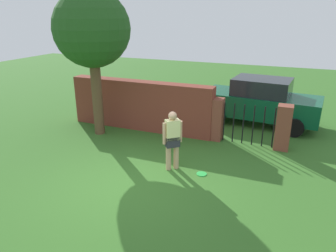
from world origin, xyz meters
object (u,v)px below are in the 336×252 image
object	(u,v)px
car	(260,101)
frisbee_green	(202,174)
tree	(92,30)
person	(172,138)

from	to	relation	value
car	frisbee_green	distance (m)	4.87
tree	person	bearing A→B (deg)	-24.60
frisbee_green	tree	bearing A→B (deg)	159.82
car	tree	bearing A→B (deg)	-142.03
frisbee_green	person	bearing A→B (deg)	179.78
car	frisbee_green	xyz separation A→B (m)	(-0.85, -4.72, -0.85)
person	frisbee_green	xyz separation A→B (m)	(0.83, -0.00, -0.89)
tree	car	size ratio (longest dim) A/B	1.09
tree	frisbee_green	xyz separation A→B (m)	(4.15, -1.53, -3.45)
person	frisbee_green	bearing A→B (deg)	-42.04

